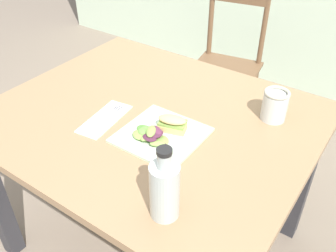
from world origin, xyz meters
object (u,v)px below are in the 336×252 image
object	(u,v)px
dining_table	(151,140)
plate_lunch	(161,135)
bottle_cold_brew	(165,192)
fork_on_napkin	(108,116)
mason_jar_iced_tea	(275,107)
sandwich_half_front	(172,123)
chair_wooden_far	(226,67)

from	to	relation	value
dining_table	plate_lunch	size ratio (longest dim) A/B	4.39
bottle_cold_brew	fork_on_napkin	bearing A→B (deg)	149.98
dining_table	fork_on_napkin	xyz separation A→B (m)	(-0.12, -0.10, 0.13)
mason_jar_iced_tea	sandwich_half_front	bearing A→B (deg)	-132.41
chair_wooden_far	fork_on_napkin	bearing A→B (deg)	-86.37
bottle_cold_brew	sandwich_half_front	bearing A→B (deg)	121.15
dining_table	sandwich_half_front	size ratio (longest dim) A/B	10.83
dining_table	fork_on_napkin	bearing A→B (deg)	-140.10
mason_jar_iced_tea	plate_lunch	bearing A→B (deg)	-130.28
sandwich_half_front	bottle_cold_brew	bearing A→B (deg)	-58.85
chair_wooden_far	bottle_cold_brew	distance (m)	1.53
sandwich_half_front	dining_table	bearing A→B (deg)	161.50
fork_on_napkin	chair_wooden_far	bearing A→B (deg)	93.63
sandwich_half_front	bottle_cold_brew	distance (m)	0.37
plate_lunch	fork_on_napkin	world-z (taller)	plate_lunch
dining_table	bottle_cold_brew	size ratio (longest dim) A/B	5.27
chair_wooden_far	plate_lunch	world-z (taller)	chair_wooden_far
sandwich_half_front	chair_wooden_far	bearing A→B (deg)	106.48
dining_table	chair_wooden_far	world-z (taller)	chair_wooden_far
chair_wooden_far	mason_jar_iced_tea	distance (m)	1.05
chair_wooden_far	bottle_cold_brew	bearing A→B (deg)	-69.96
sandwich_half_front	fork_on_napkin	distance (m)	0.26
fork_on_napkin	dining_table	bearing A→B (deg)	39.90
chair_wooden_far	mason_jar_iced_tea	world-z (taller)	chair_wooden_far
sandwich_half_front	fork_on_napkin	bearing A→B (deg)	-166.50
plate_lunch	sandwich_half_front	distance (m)	0.06
dining_table	plate_lunch	world-z (taller)	plate_lunch
sandwich_half_front	bottle_cold_brew	xyz separation A→B (m)	(0.19, -0.31, 0.04)
plate_lunch	mason_jar_iced_tea	size ratio (longest dim) A/B	2.33
dining_table	bottle_cold_brew	distance (m)	0.51
dining_table	sandwich_half_front	world-z (taller)	sandwich_half_front
sandwich_half_front	fork_on_napkin	world-z (taller)	sandwich_half_front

